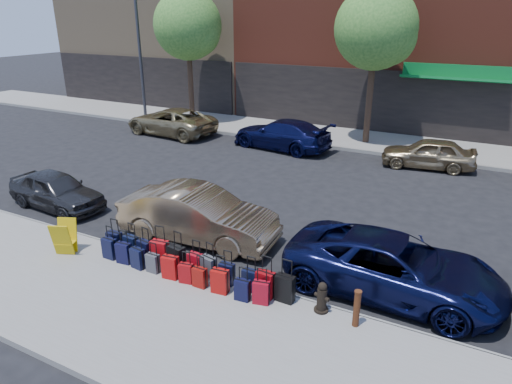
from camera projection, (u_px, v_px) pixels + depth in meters
The scene contains 38 objects.
ground at pixel (276, 210), 15.31m from camera, with size 120.00×120.00×0.00m, color black.
sidewalk_near at pixel (149, 315), 9.91m from camera, with size 60.00×4.00×0.15m, color gray.
sidewalk_far at pixel (358, 140), 23.53m from camera, with size 60.00×4.00×0.15m, color gray.
curb_near at pixel (201, 271), 11.58m from camera, with size 60.00×0.08×0.15m, color gray.
curb_far at pixel (347, 149), 21.86m from camera, with size 60.00×0.08×0.15m, color gray.
tree_left at pixel (190, 27), 25.38m from camera, with size 3.80×3.80×7.27m.
tree_center at pixel (379, 31), 20.88m from camera, with size 3.80×3.80×7.27m.
streetlight at pixel (142, 41), 26.34m from camera, with size 2.59×0.18×8.00m.
suitcase_front_0 at pixel (115, 242), 12.23m from camera, with size 0.41×0.24×0.97m.
suitcase_front_1 at pixel (131, 246), 12.05m from camera, with size 0.40×0.24×0.94m.
suitcase_front_2 at pixel (145, 251), 11.79m from camera, with size 0.42×0.27×0.94m.
suitcase_front_3 at pixel (160, 253), 11.64m from camera, with size 0.47×0.30×1.06m.
suitcase_front_4 at pixel (177, 258), 11.40m from camera, with size 0.46×0.30×1.03m.
suitcase_front_5 at pixel (196, 264), 11.20m from camera, with size 0.40×0.24×0.92m.
suitcase_front_6 at pixel (209, 268), 11.01m from camera, with size 0.43×0.29×0.95m.
suitcase_front_7 at pixel (227, 274), 10.82m from camera, with size 0.36×0.21×0.87m.
suitcase_front_8 at pixel (250, 280), 10.55m from camera, with size 0.36×0.20×0.87m.
suitcase_front_9 at pixel (265, 284), 10.33m from camera, with size 0.43×0.26×1.01m.
suitcase_front_10 at pixel (285, 288), 10.16m from camera, with size 0.43×0.25×1.02m.
suitcase_back_0 at pixel (110, 248), 11.96m from camera, with size 0.38×0.23×0.90m.
suitcase_back_1 at pixel (124, 253), 11.74m from camera, with size 0.40×0.26×0.90m.
suitcase_back_2 at pixel (138, 258), 11.50m from camera, with size 0.39×0.25×0.87m.
suitcase_back_3 at pixel (153, 263), 11.33m from camera, with size 0.33×0.20×0.79m.
suitcase_back_4 at pixel (170, 267), 11.06m from camera, with size 0.41×0.27×0.93m.
suitcase_back_5 at pixel (186, 273), 10.89m from camera, with size 0.36×0.25×0.80m.
suitcase_back_6 at pixel (200, 277), 10.72m from camera, with size 0.34×0.20×0.79m.
suitcase_back_7 at pixel (220, 281), 10.49m from camera, with size 0.41×0.27×0.93m.
suitcase_back_8 at pixel (242, 290), 10.22m from camera, with size 0.36×0.23×0.81m.
suitcase_back_9 at pixel (261, 292), 10.10m from camera, with size 0.40×0.28×0.86m.
fire_hydrant at pixel (322, 298), 9.81m from camera, with size 0.37×0.32×0.71m.
bollard at pixel (357, 308), 9.30m from camera, with size 0.15×0.15×0.84m.
display_rack at pixel (65, 238), 12.14m from camera, with size 0.70×0.73×0.93m.
car_near_0 at pixel (56, 190), 15.33m from camera, with size 1.48×3.67×1.25m, color #313133.
car_near_1 at pixel (198, 215), 13.10m from camera, with size 1.62×4.66×1.53m, color #9B815F.
car_near_2 at pixel (394, 266), 10.61m from camera, with size 2.31×5.01×1.39m, color #0C1038.
car_far_0 at pixel (171, 121), 24.59m from camera, with size 2.36×5.13×1.42m, color #9B8A5F.
car_far_1 at pixel (281, 134), 22.00m from camera, with size 2.01×4.94×1.43m, color #0D103B.
car_far_2 at pixel (428, 153), 19.28m from camera, with size 1.53×3.79×1.29m, color #9C875F.
Camera 1 is at (5.86, -12.74, 6.20)m, focal length 32.00 mm.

